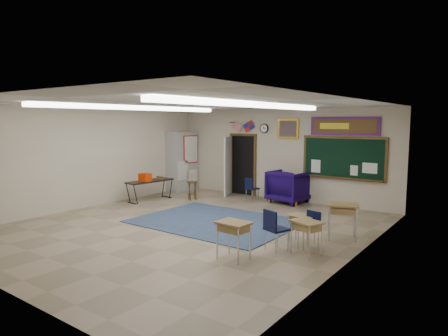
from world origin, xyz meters
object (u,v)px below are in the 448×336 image
Objects in this scene: wingback_armchair at (289,186)px; student_desk_front_left at (302,228)px; folding_table at (150,189)px; wooden_stool at (192,190)px; student_desk_front_right at (342,219)px.

student_desk_front_left is (2.24, -3.78, -0.17)m from wingback_armchair.
wooden_stool is (1.07, 0.89, -0.05)m from folding_table.
folding_table reaches higher than wooden_stool.
folding_table is at bearing 168.68° from student_desk_front_left.
student_desk_front_left is 0.38× the size of folding_table.
wooden_stool is at bearing 157.11° from student_desk_front_left.
wingback_armchair is 4.40m from student_desk_front_left.
student_desk_front_right reaches higher than wooden_stool.
student_desk_front_right reaches higher than student_desk_front_left.
student_desk_front_right is (2.80, -2.92, -0.07)m from wingback_armchair.
wingback_armchair reaches higher than wooden_stool.
wooden_stool is (-5.00, 2.24, -0.03)m from student_desk_front_left.
wingback_armchair is 4.04m from student_desk_front_right.
student_desk_front_left is at bearing -7.11° from folding_table.
wooden_stool is at bearing 143.58° from student_desk_front_right.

